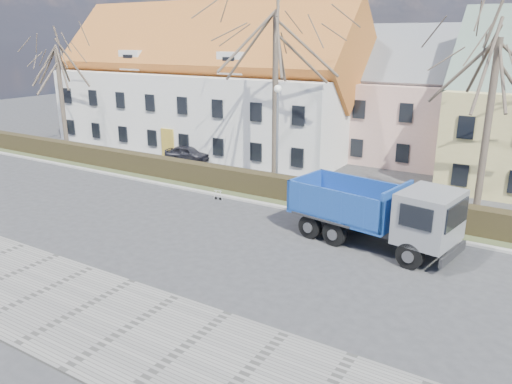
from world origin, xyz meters
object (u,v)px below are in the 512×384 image
Objects in this scene: streetlight at (277,140)px; parked_car_a at (188,153)px; dump_truck at (367,210)px; cart_frame at (215,194)px.

parked_car_a is (-9.69, 3.48, -2.65)m from streetlight.
cart_frame is (-9.61, 1.61, -1.25)m from dump_truck.
parked_car_a is (-16.91, 8.12, -0.97)m from dump_truck.
parked_car_a is (-7.30, 6.51, 0.28)m from cart_frame.
streetlight reaches higher than parked_car_a.
streetlight is 10.63m from parked_car_a.
streetlight is 9.40× the size of cart_frame.
streetlight is at bearing -122.27° from parked_car_a.
parked_car_a is at bearing 160.21° from streetlight.
streetlight is at bearing 51.72° from cart_frame.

